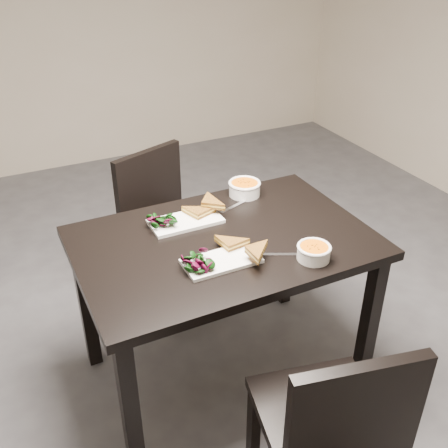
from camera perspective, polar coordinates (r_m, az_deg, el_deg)
name	(u,v)px	position (r m, az deg, el deg)	size (l,w,h in m)	color
ground	(185,342)	(2.77, -4.22, -12.64)	(5.00, 5.00, 0.00)	#47474C
table	(224,259)	(2.20, 0.00, -3.79)	(1.20, 0.80, 0.75)	black
chair_near	(333,423)	(1.83, 11.79, -20.46)	(0.50, 0.50, 0.85)	black
chair_far	(165,220)	(2.82, -6.49, 0.44)	(0.54, 0.54, 0.85)	black
plate_near	(222,261)	(2.00, -0.27, -4.06)	(0.29, 0.15, 0.01)	white
sandwich_near	(235,248)	(2.01, 1.20, -2.65)	(0.15, 0.11, 0.05)	#8E621D
salad_near	(197,262)	(1.95, -2.93, -4.12)	(0.09, 0.08, 0.04)	black
soup_bowl_near	(314,251)	(2.03, 9.75, -2.96)	(0.13, 0.13, 0.06)	white
cutlery_near	(282,254)	(2.06, 6.37, -3.31)	(0.18, 0.02, 0.00)	silver
plate_far	(186,221)	(2.26, -4.19, 0.31)	(0.31, 0.15, 0.02)	white
sandwich_far	(201,213)	(2.25, -2.54, 1.22)	(0.15, 0.12, 0.05)	#8E621D
salad_far	(163,221)	(2.21, -6.61, 0.38)	(0.10, 0.09, 0.04)	black
soup_bowl_far	(245,187)	(2.47, 2.25, 4.00)	(0.15, 0.15, 0.07)	white
cutlery_far	(235,206)	(2.38, 1.23, 2.00)	(0.18, 0.02, 0.00)	silver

